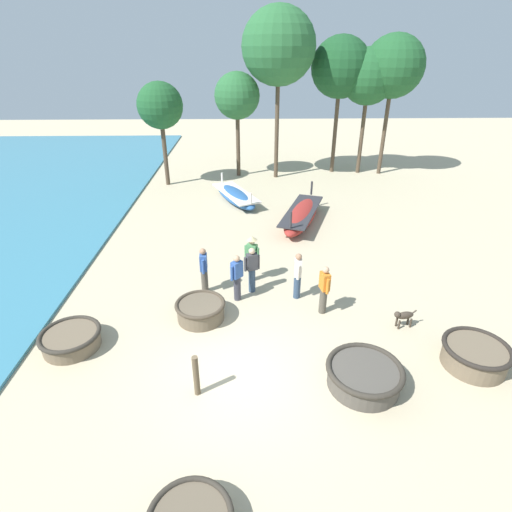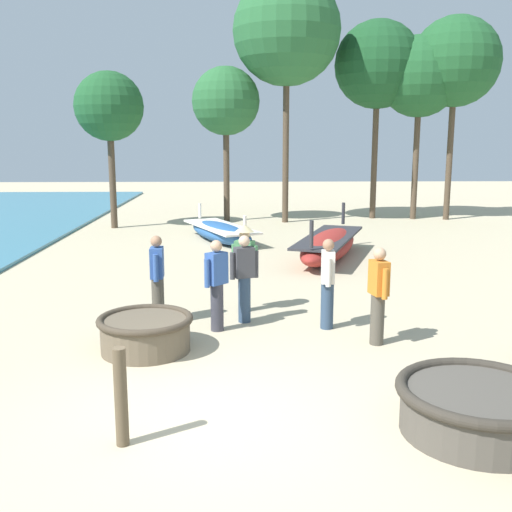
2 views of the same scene
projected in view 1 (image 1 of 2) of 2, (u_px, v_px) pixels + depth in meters
The scene contains 21 objects.
ground_plane at pixel (241, 374), 9.80m from camera, with size 80.00×80.00×0.00m, color #BCAD8C.
coracle_beside_post at pixel (364, 375), 9.34m from camera, with size 1.82×1.82×0.57m.
coracle_far_right at pixel (201, 310), 11.68m from camera, with size 1.48×1.48×0.56m.
coracle_center at pixel (475, 355), 9.92m from camera, with size 1.64×1.64×0.63m.
coracle_tilted at pixel (71, 339), 10.57m from camera, with size 1.59×1.59×0.49m.
long_boat_red_hull at pixel (236, 196), 20.69m from camera, with size 2.71×4.25×1.05m.
long_boat_white_hull at pixel (301, 215), 18.10m from camera, with size 2.65×4.78×1.33m.
fisherman_by_coracle at pixel (204, 269), 12.76m from camera, with size 0.23×0.53×1.57m.
fisherman_with_hat at pixel (252, 255), 13.34m from camera, with size 0.49×0.36×1.67m.
fisherman_standing_right at pixel (252, 269), 12.78m from camera, with size 0.51×0.32×1.57m.
fisherman_standing_left at pixel (298, 275), 12.44m from camera, with size 0.25×0.53×1.57m.
fisherman_crouching at pixel (237, 277), 12.34m from camera, with size 0.40×0.41×1.57m.
fisherman_hauling at pixel (324, 289), 11.72m from camera, with size 0.29×0.52×1.57m.
dog at pixel (404, 316), 11.30m from camera, with size 0.68×0.29×0.55m.
mooring_post_inland at pixel (196, 376), 9.00m from camera, with size 0.14×0.14×1.09m, color brown.
tree_left_mid at pixel (341, 68), 23.12m from camera, with size 3.45×3.45×7.86m.
tree_tall_back at pixel (237, 96), 23.03m from camera, with size 2.63×2.63×6.00m.
tree_leftmost at pixel (369, 77), 23.15m from camera, with size 3.18×3.18×7.25m.
tree_center at pixel (279, 47), 21.53m from camera, with size 4.05×4.05×9.24m.
tree_right_mid at pixel (394, 67), 22.72m from camera, with size 3.48×3.48×7.94m.
tree_rightmost at pixel (160, 106), 21.46m from camera, with size 2.46×2.46×5.61m.
Camera 1 is at (0.18, -7.36, 7.10)m, focal length 28.00 mm.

